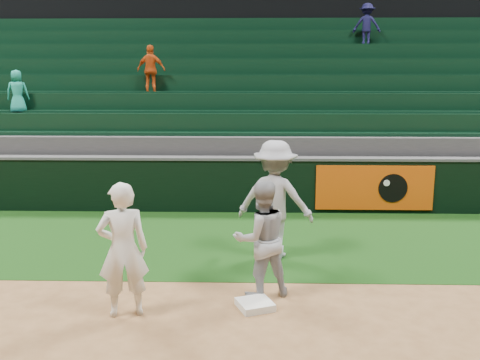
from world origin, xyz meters
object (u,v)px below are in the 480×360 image
(baserunner, at_px, (261,239))
(base_coach, at_px, (275,200))
(first_base, at_px, (255,305))
(first_baseman, at_px, (123,250))

(baserunner, height_order, base_coach, base_coach)
(first_base, bearing_deg, first_baseman, -171.97)
(first_base, height_order, first_baseman, first_baseman)
(first_base, xyz_separation_m, first_baseman, (-1.69, -0.24, 0.84))
(first_baseman, xyz_separation_m, baserunner, (1.77, 0.69, -0.06))
(first_base, distance_m, first_baseman, 1.90)
(base_coach, bearing_deg, baserunner, 96.08)
(first_baseman, xyz_separation_m, base_coach, (2.02, 2.30, 0.12))
(baserunner, bearing_deg, first_baseman, 2.33)
(first_base, xyz_separation_m, base_coach, (0.33, 2.07, 0.96))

